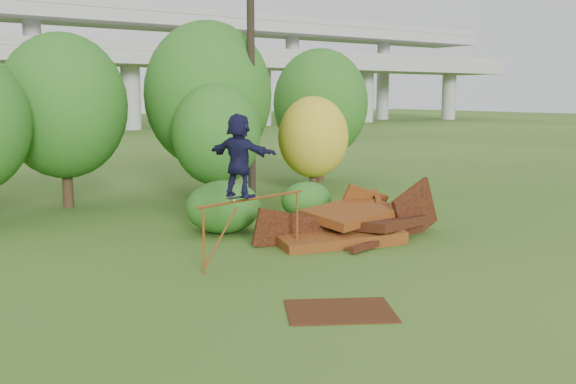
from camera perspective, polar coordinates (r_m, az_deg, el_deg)
ground at (r=15.40m, az=6.77°, el=-6.56°), size 240.00×240.00×0.00m
scrap_pile at (r=18.13m, az=5.68°, el=-2.96°), size 5.88×2.96×1.99m
grind_rail at (r=15.53m, az=-3.08°, el=-1.83°), size 3.38×0.78×1.57m
skateboard at (r=15.15m, az=-4.33°, el=-0.47°), size 0.71×0.32×0.07m
skater at (r=15.02m, az=-4.38°, el=3.27°), size 1.25×1.89×1.96m
flat_plate at (r=12.25m, az=4.62°, el=-10.48°), size 2.44×2.24×0.03m
tree_1 at (r=24.10m, az=-19.32°, el=7.22°), size 4.45×4.45×6.19m
tree_2 at (r=22.93m, az=-6.40°, el=5.10°), size 3.15×3.15×4.44m
tree_3 at (r=25.20m, az=-7.12°, el=8.52°), size 4.92×4.92×6.83m
tree_4 at (r=26.17m, az=2.26°, el=4.90°), size 2.88×2.88×3.97m
tree_5 at (r=29.77m, az=2.91°, el=7.85°), size 4.36×4.36×6.12m
shrub_left at (r=18.85m, az=-5.76°, el=-1.32°), size 2.23×2.06×1.54m
shrub_right at (r=20.95m, az=1.66°, el=-0.73°), size 1.72×1.57×1.22m
utility_pole at (r=23.87m, az=-3.32°, el=12.51°), size 1.40×0.28×11.12m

